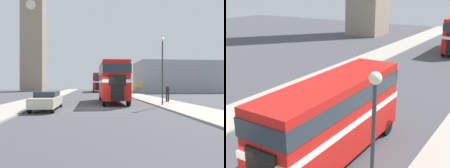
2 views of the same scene
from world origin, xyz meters
TOP-DOWN VIEW (x-y plane):
  - double_decker_bus at (1.59, 5.53)m, footprint 2.45×9.67m
  - street_lamp at (5.63, 1.37)m, footprint 0.36×0.36m

SIDE VIEW (x-z plane):
  - double_decker_bus at x=1.59m, z-range 0.38..4.40m
  - street_lamp at x=5.63m, z-range 1.03..6.89m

